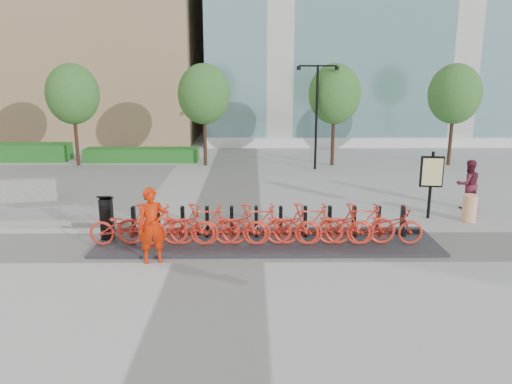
{
  "coord_description": "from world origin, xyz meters",
  "views": [
    {
      "loc": [
        0.87,
        -13.18,
        4.87
      ],
      "look_at": [
        1.0,
        1.5,
        1.2
      ],
      "focal_mm": 35.0,
      "sensor_mm": 36.0,
      "label": 1
    }
  ],
  "objects_px": {
    "construction_barrel": "(470,208)",
    "jersey_barrier": "(28,190)",
    "map_sign": "(432,175)",
    "kiosk": "(107,218)",
    "worker_red": "(152,225)",
    "bike_0": "(126,227)",
    "pedestrian": "(468,184)"
  },
  "relations": [
    {
      "from": "pedestrian",
      "to": "map_sign",
      "type": "xyz_separation_m",
      "value": [
        -1.75,
        -1.16,
        0.6
      ]
    },
    {
      "from": "worker_red",
      "to": "map_sign",
      "type": "distance_m",
      "value": 9.22
    },
    {
      "from": "kiosk",
      "to": "pedestrian",
      "type": "height_order",
      "value": "pedestrian"
    },
    {
      "from": "kiosk",
      "to": "pedestrian",
      "type": "xyz_separation_m",
      "value": [
        11.77,
        3.36,
        0.17
      ]
    },
    {
      "from": "bike_0",
      "to": "jersey_barrier",
      "type": "xyz_separation_m",
      "value": [
        -4.91,
        5.07,
        -0.22
      ]
    },
    {
      "from": "kiosk",
      "to": "map_sign",
      "type": "xyz_separation_m",
      "value": [
        10.01,
        2.2,
        0.77
      ]
    },
    {
      "from": "construction_barrel",
      "to": "jersey_barrier",
      "type": "xyz_separation_m",
      "value": [
        -15.46,
        2.69,
        -0.04
      ]
    },
    {
      "from": "jersey_barrier",
      "to": "map_sign",
      "type": "bearing_deg",
      "value": -22.22
    },
    {
      "from": "pedestrian",
      "to": "kiosk",
      "type": "bearing_deg",
      "value": 12.13
    },
    {
      "from": "kiosk",
      "to": "map_sign",
      "type": "bearing_deg",
      "value": 10.86
    },
    {
      "from": "kiosk",
      "to": "pedestrian",
      "type": "relative_size",
      "value": 0.75
    },
    {
      "from": "kiosk",
      "to": "map_sign",
      "type": "relative_size",
      "value": 0.58
    },
    {
      "from": "pedestrian",
      "to": "map_sign",
      "type": "height_order",
      "value": "map_sign"
    },
    {
      "from": "bike_0",
      "to": "kiosk",
      "type": "height_order",
      "value": "kiosk"
    },
    {
      "from": "kiosk",
      "to": "construction_barrel",
      "type": "xyz_separation_m",
      "value": [
        11.22,
        1.87,
        -0.27
      ]
    },
    {
      "from": "construction_barrel",
      "to": "jersey_barrier",
      "type": "relative_size",
      "value": 0.43
    },
    {
      "from": "jersey_barrier",
      "to": "map_sign",
      "type": "xyz_separation_m",
      "value": [
        14.25,
        -2.35,
        1.08
      ]
    },
    {
      "from": "kiosk",
      "to": "worker_red",
      "type": "xyz_separation_m",
      "value": [
        1.61,
        -1.58,
        0.28
      ]
    },
    {
      "from": "bike_0",
      "to": "map_sign",
      "type": "relative_size",
      "value": 0.91
    },
    {
      "from": "kiosk",
      "to": "worker_red",
      "type": "height_order",
      "value": "worker_red"
    },
    {
      "from": "jersey_barrier",
      "to": "construction_barrel",
      "type": "bearing_deg",
      "value": -22.69
    },
    {
      "from": "bike_0",
      "to": "map_sign",
      "type": "height_order",
      "value": "map_sign"
    },
    {
      "from": "map_sign",
      "to": "construction_barrel",
      "type": "bearing_deg",
      "value": -7.73
    },
    {
      "from": "worker_red",
      "to": "jersey_barrier",
      "type": "distance_m",
      "value": 8.49
    },
    {
      "from": "construction_barrel",
      "to": "kiosk",
      "type": "bearing_deg",
      "value": -170.56
    },
    {
      "from": "jersey_barrier",
      "to": "map_sign",
      "type": "height_order",
      "value": "map_sign"
    },
    {
      "from": "kiosk",
      "to": "jersey_barrier",
      "type": "height_order",
      "value": "kiosk"
    },
    {
      "from": "kiosk",
      "to": "bike_0",
      "type": "bearing_deg",
      "value": -39.26
    },
    {
      "from": "bike_0",
      "to": "worker_red",
      "type": "xyz_separation_m",
      "value": [
        0.94,
        -1.06,
        0.37
      ]
    },
    {
      "from": "construction_barrel",
      "to": "jersey_barrier",
      "type": "bearing_deg",
      "value": 170.14
    },
    {
      "from": "construction_barrel",
      "to": "map_sign",
      "type": "relative_size",
      "value": 0.39
    },
    {
      "from": "worker_red",
      "to": "map_sign",
      "type": "relative_size",
      "value": 0.88
    }
  ]
}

